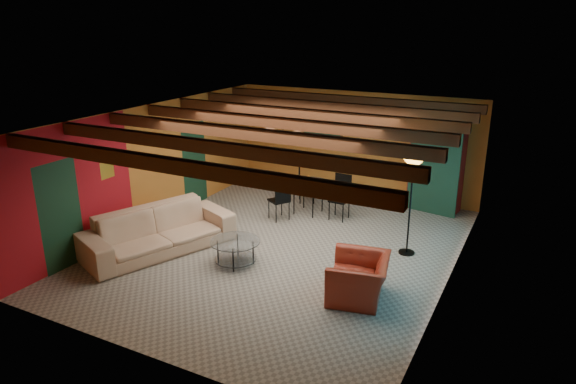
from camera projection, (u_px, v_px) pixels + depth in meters
The scene contains 11 objects.
room at pixel (286, 133), 9.86m from camera, with size 6.52×8.01×2.71m.
sofa at pixel (159, 231), 10.27m from camera, with size 2.96×1.16×0.86m, color tan.
armchair at pixel (359, 278), 8.55m from camera, with size 1.09×0.96×0.71m, color maroon.
coffee_table at pixel (235, 252), 9.78m from camera, with size 0.94×0.94×0.48m, color white, non-canonical shape.
dining_table at pixel (308, 192), 12.27m from camera, with size 2.03×2.03×1.06m, color silver, non-canonical shape.
armoire at pixel (436, 169), 12.35m from camera, with size 1.18×0.58×2.07m, color maroon.
floor_lamp at pixel (410, 207), 9.99m from camera, with size 0.40×0.40×1.95m, color black, non-canonical shape.
ceiling_fan at pixel (283, 135), 9.76m from camera, with size 1.50×1.50×0.44m, color #472614, non-canonical shape.
painting at pixel (322, 129), 13.72m from camera, with size 1.05×0.03×0.65m, color black.
potted_plant at pixel (441, 115), 11.94m from camera, with size 0.46×0.40×0.51m, color #26661E.
vase at pixel (309, 167), 12.07m from camera, with size 0.18×0.18×0.19m, color orange.
Camera 1 is at (4.47, -8.50, 4.44)m, focal length 32.18 mm.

